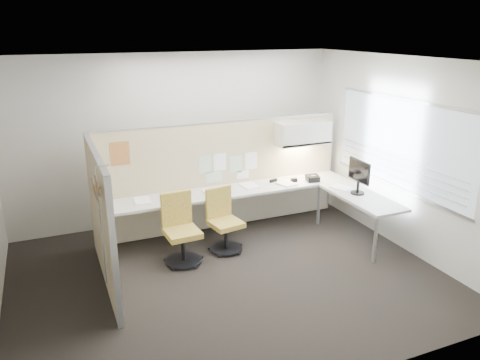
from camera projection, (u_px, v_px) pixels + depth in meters
name	position (u px, v px, depth m)	size (l,w,h in m)	color
floor	(227.00, 276.00, 6.27)	(5.50, 4.50, 0.01)	black
ceiling	(225.00, 60.00, 5.39)	(5.50, 4.50, 0.01)	white
wall_back	(177.00, 139.00, 7.80)	(5.50, 0.02, 2.80)	beige
wall_front	(325.00, 252.00, 3.86)	(5.50, 0.02, 2.80)	beige
wall_right	(401.00, 154.00, 6.85)	(0.02, 4.50, 2.80)	beige
window_pane	(401.00, 144.00, 6.79)	(0.01, 2.80, 1.30)	#A8B7C3
partition_back	(222.00, 176.00, 7.60)	(4.10, 0.06, 1.75)	tan
partition_left	(101.00, 219.00, 5.87)	(0.06, 2.20, 1.75)	tan
desk	(255.00, 197.00, 7.41)	(4.00, 2.07, 0.73)	beige
overhead_bin	(303.00, 133.00, 7.72)	(0.90, 0.36, 0.38)	beige
task_light_strip	(302.00, 145.00, 7.78)	(0.60, 0.06, 0.02)	#FFEABF
pinned_papers	(227.00, 166.00, 7.55)	(1.01, 0.00, 0.47)	#8CBF8C
poster	(120.00, 154.00, 6.80)	(0.28, 0.00, 0.35)	orange
chair_left	(181.00, 231.00, 6.53)	(0.52, 0.52, 0.98)	black
chair_right	(223.00, 222.00, 6.90)	(0.50, 0.52, 0.92)	black
monitor	(359.00, 175.00, 7.10)	(0.21, 0.51, 0.53)	black
phone	(312.00, 178.00, 7.76)	(0.24, 0.22, 0.12)	black
stapler	(273.00, 181.00, 7.73)	(0.14, 0.04, 0.05)	black
tape_dispenser	(294.00, 180.00, 7.74)	(0.10, 0.06, 0.06)	black
coat_hook	(97.00, 199.00, 5.02)	(0.18, 0.45, 1.36)	silver
paper_stack_0	(142.00, 201.00, 6.85)	(0.23, 0.30, 0.03)	white
paper_stack_1	(168.00, 198.00, 6.97)	(0.23, 0.30, 0.02)	white
paper_stack_2	(212.00, 193.00, 7.18)	(0.23, 0.30, 0.05)	white
paper_stack_3	(249.00, 186.00, 7.54)	(0.23, 0.30, 0.01)	white
paper_stack_4	(286.00, 184.00, 7.61)	(0.23, 0.30, 0.03)	white
paper_stack_5	(341.00, 188.00, 7.42)	(0.23, 0.30, 0.02)	white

